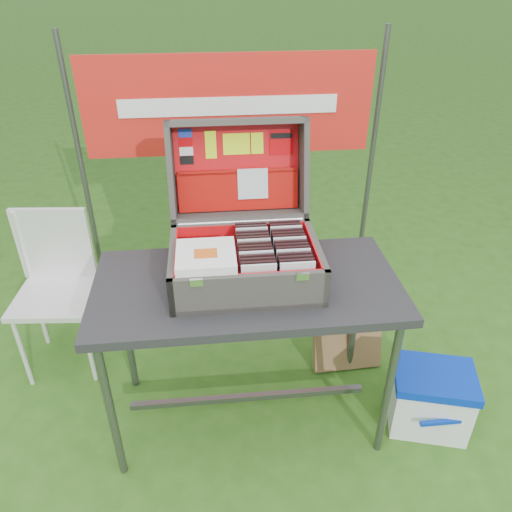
{
  "coord_description": "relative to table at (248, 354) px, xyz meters",
  "views": [
    {
      "loc": [
        -0.13,
        -1.67,
        2.04
      ],
      "look_at": [
        0.05,
        0.1,
        0.93
      ],
      "focal_mm": 35.0,
      "sensor_mm": 36.0,
      "label": 1
    }
  ],
  "objects": [
    {
      "name": "cd_left_5",
      "position": [
        0.04,
        -0.03,
        0.52
      ],
      "size": [
        0.14,
        0.01,
        0.16
      ],
      "primitive_type": "cube",
      "color": "black",
      "rests_on": "suitcase_liner_floor"
    },
    {
      "name": "chair_upright_left",
      "position": [
        -1.16,
        0.69,
        0.25
      ],
      "size": [
        0.02,
        0.02,
        0.42
      ],
      "primitive_type": "cylinder",
      "color": "silver",
      "rests_on": "chair_seat"
    },
    {
      "name": "cd_left_9",
      "position": [
        0.04,
        0.06,
        0.52
      ],
      "size": [
        0.14,
        0.01,
        0.16
      ],
      "primitive_type": "cube",
      "color": "black",
      "rests_on": "suitcase_liner_floor"
    },
    {
      "name": "suitcase_lid_rim_near",
      "position": [
        -0.0,
        0.32,
        0.57
      ],
      "size": [
        0.62,
        0.17,
        0.06
      ],
      "primitive_type": "cube",
      "rotation": [
        -1.81,
        0.0,
        0.0
      ],
      "color": "#3E3B38",
      "rests_on": "suitcase_lid_back"
    },
    {
      "name": "suitcase_liner_wall_right",
      "position": [
        0.28,
        0.02,
        0.51
      ],
      "size": [
        0.01,
        0.4,
        0.14
      ],
      "primitive_type": "cube",
      "color": "red",
      "rests_on": "suitcase_base_bottom"
    },
    {
      "name": "cd_right_4",
      "position": [
        0.19,
        -0.06,
        0.52
      ],
      "size": [
        0.14,
        0.01,
        0.16
      ],
      "primitive_type": "cube",
      "color": "silver",
      "rests_on": "suitcase_liner_floor"
    },
    {
      "name": "cd_left_0",
      "position": [
        0.04,
        -0.16,
        0.52
      ],
      "size": [
        0.14,
        0.01,
        0.16
      ],
      "primitive_type": "cube",
      "color": "silver",
      "rests_on": "suitcase_liner_floor"
    },
    {
      "name": "table",
      "position": [
        0.0,
        0.0,
        0.0
      ],
      "size": [
        1.32,
        0.67,
        0.82
      ],
      "primitive_type": null,
      "rotation": [
        0.0,
        0.0,
        0.01
      ],
      "color": "#2B2B2C",
      "rests_on": "ground"
    },
    {
      "name": "table_leg_fr",
      "position": [
        0.6,
        -0.27,
        -0.02
      ],
      "size": [
        0.04,
        0.04,
        0.78
      ],
      "primitive_type": "cylinder",
      "color": "#59595B",
      "rests_on": "ground"
    },
    {
      "name": "suitcase_liner_wall_front",
      "position": [
        -0.0,
        -0.18,
        0.51
      ],
      "size": [
        0.58,
        0.01,
        0.14
      ],
      "primitive_type": "cube",
      "color": "red",
      "rests_on": "suitcase_base_bottom"
    },
    {
      "name": "cd_left_13",
      "position": [
        0.04,
        0.16,
        0.52
      ],
      "size": [
        0.14,
        0.01,
        0.16
      ],
      "primitive_type": "cube",
      "color": "black",
      "rests_on": "suitcase_liner_floor"
    },
    {
      "name": "lid_card_neon_tall",
      "position": [
        -0.12,
        0.45,
        0.87
      ],
      "size": [
        0.05,
        0.03,
        0.12
      ],
      "primitive_type": "cube",
      "rotation": [
        -1.81,
        0.0,
        0.0
      ],
      "color": "#D5F910",
      "rests_on": "suitcase_lid_liner"
    },
    {
      "name": "cd_left_10",
      "position": [
        0.04,
        0.09,
        0.52
      ],
      "size": [
        0.14,
        0.01,
        0.16
      ],
      "primitive_type": "cube",
      "color": "black",
      "rests_on": "suitcase_liner_floor"
    },
    {
      "name": "suitcase_pocket_edge",
      "position": [
        -0.0,
        0.4,
        0.75
      ],
      "size": [
        0.55,
        0.02,
        0.02
      ],
      "primitive_type": "cube",
      "rotation": [
        -1.81,
        0.0,
        0.0
      ],
      "color": "#A00C07",
      "rests_on": "suitcase_lid_pocket"
    },
    {
      "name": "cd_left_3",
      "position": [
        0.04,
        -0.08,
        0.52
      ],
      "size": [
        0.14,
        0.01,
        0.16
      ],
      "primitive_type": "cube",
      "color": "black",
      "rests_on": "suitcase_liner_floor"
    },
    {
      "name": "suitcase_lid_pocket",
      "position": [
        -0.0,
        0.38,
        0.66
      ],
      "size": [
        0.56,
        0.07,
        0.18
      ],
      "primitive_type": "cube",
      "rotation": [
        -1.81,
        0.0,
        0.0
      ],
      "color": "#A00C07",
      "rests_on": "suitcase_lid_liner"
    },
    {
      "name": "cd_right_11",
      "position": [
        0.19,
        0.11,
        0.52
      ],
      "size": [
        0.14,
        0.01,
        0.16
      ],
      "primitive_type": "cube",
      "color": "black",
      "rests_on": "suitcase_liner_floor"
    },
    {
      "name": "cooler_body",
      "position": [
        0.88,
        -0.14,
        -0.27
      ],
      "size": [
        0.42,
        0.36,
        0.29
      ],
      "primitive_type": "cube",
      "rotation": [
        0.0,
        0.0,
        -0.27
      ],
      "color": "white",
      "rests_on": "ground"
    },
    {
      "name": "chair_backrest",
      "position": [
        -0.99,
        0.69,
        0.26
      ],
      "size": [
        0.4,
        0.06,
        0.42
      ],
      "primitive_type": "cube",
      "rotation": [
        0.0,
        0.0,
        -0.08
      ],
      "color": "silver",
      "rests_on": "chair_seat"
    },
    {
      "name": "banner_post_right",
      "position": [
        0.84,
        1.03,
        0.44
      ],
      "size": [
        0.03,
        0.03,
        1.7
      ],
      "primitive_type": "cylinder",
      "color": "#59595B",
      "rests_on": "ground"
    },
    {
      "name": "chair_seat",
      "position": [
        -0.99,
        0.5,
        0.04
      ],
      "size": [
        0.43,
        0.43,
        0.03
      ],
      "primitive_type": "cube",
      "rotation": [
        0.0,
        0.0,
        -0.08
      ],
      "color": "silver",
      "rests_on": "ground"
    },
    {
      "name": "cd_left_12",
      "position": [
        0.04,
        0.14,
        0.52
      ],
      "size": [
        0.14,
        0.01,
        0.16
      ],
      "primitive_type": "cube",
      "color": "silver",
      "rests_on": "suitcase_liner_floor"
    },
    {
      "name": "suitcase_base_wall_right",
      "position": [
        0.3,
        0.02,
        0.49
      ],
      "size": [
        0.02,
        0.45,
        0.17
      ],
      "primitive_type": "cube",
      "color": "#3E3B38",
      "rests_on": "table_top"
    },
    {
      "name": "songbook_5",
      "position": [
        -0.17,
        -0.07,
        0.6
      ],
      "size": [
        0.23,
        0.23,
        0.0
      ],
      "primitive_type": "cube",
      "color": "white",
      "rests_on": "suitcase_base_wall_front"
    },
    {
      "name": "lid_sticker_cc_a",
      "position": [
        -0.23,
        0.46,
        0.92
      ],
      "size": [
        0.06,
        0.01,
        0.04
      ],
      "primitive_type": "cube",
      "rotation": [
        -1.81,
        0.0,
        0.0
      ],
      "color": "#1933B2",
      "rests_on": "suitcase_lid_liner"
    },
    {
      "name": "cd_right_2",
      "position": [
        0.19,
        -0.11,
        0.52
      ],
      "size": [
        0.14,
        0.01,
        0.16
      ],
      "primitive_type": "cube",
      "color": "black",
      "rests_on": "suitcase_liner_floor"
    },
    {
      "name": "suitcase_base_wall_left",
      "position": [
        -0.3,
        0.02,
        0.49
      ],
      "size": [
        0.02,
        0.45,
        0.17
      ],
      "primitive_type": "cube",
      "color": "#3E3B38",
      "rests_on": "table_top"
    },
    {
      "name": "table_leg_br",
      "position": [
        0.6,
        0.27,
        -0.02
      ],
      "size": [
        0.04,
        0.04,
        0.78
      ],
      "primitive_type": "cylinder",
      "color": "#59595B",
      "rests_on": "ground"
    },
    {
      "name": "ground",
      "position": [
        -0.01,
        -0.07,
        -0.41
      ],
      "size": [
        80.0,
        80.0,
        0.0
      ],
      "primitive_type": "plane",
      "color": "#2B5816",
      "rests_on": "ground"
    },
    {
      "name": "lid_sticker_cc_c",
      "position": [
        -0.23,
        0.44,
        0.84
      ],
      "size": [
        0.06,
        0.01,
        0.04
      ],
      "primitive_type": "cube",
      "rotation": [
        -1.81,
        0.0,
        0.0
      ],
      "color": "white",
      "rests_on": "suitcase_lid_liner"
    },
    {
      "name": "cd_left_8",
      "position": [
        0.04,
        0.04,
        0.52
      ],
      "size": [
        0.14,
        0.01,
        0.16
      ],
      "primitive_type": "cube",
      "color": "silver",
      "rests_on": "suitcase_liner_floor"
    },
    {
      "name": "cooler_handle",
      "position": [
        0.88,
        -0.29,
        -0.23
      ],
      "size": [
        0.22,
        0.02,
        0.02
      ],
      "primitive_type": "cube",
      "color": "#052DB5",
      "rests_on": "cooler_body"
    },
    {
      "name": "suitcase_pocket_cd",
      "position": [
        0.06,
        0.38,
        0.7
      ],
      "size": [
        0.14,
        0.04,
        0.14
      ],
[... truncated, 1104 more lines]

